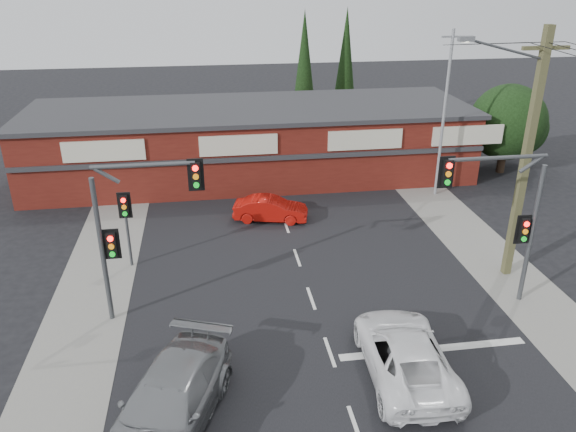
{
  "coord_description": "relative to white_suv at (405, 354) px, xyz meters",
  "views": [
    {
      "loc": [
        -3.65,
        -16.11,
        11.85
      ],
      "look_at": [
        -0.8,
        3.0,
        3.24
      ],
      "focal_mm": 35.0,
      "sensor_mm": 36.0,
      "label": 1
    }
  ],
  "objects": [
    {
      "name": "ground",
      "position": [
        -2.09,
        2.49,
        -0.74
      ],
      "size": [
        120.0,
        120.0,
        0.0
      ],
      "primitive_type": "plane",
      "color": "black",
      "rests_on": "ground"
    },
    {
      "name": "road_strip",
      "position": [
        -2.09,
        7.49,
        -0.74
      ],
      "size": [
        14.0,
        70.0,
        0.01
      ],
      "primitive_type": "cube",
      "color": "black",
      "rests_on": "ground"
    },
    {
      "name": "verge_left",
      "position": [
        -10.59,
        7.49,
        -0.73
      ],
      "size": [
        3.0,
        70.0,
        0.02
      ],
      "primitive_type": "cube",
      "color": "gray",
      "rests_on": "ground"
    },
    {
      "name": "verge_right",
      "position": [
        6.41,
        7.49,
        -0.73
      ],
      "size": [
        3.0,
        70.0,
        0.02
      ],
      "primitive_type": "cube",
      "color": "gray",
      "rests_on": "ground"
    },
    {
      "name": "stop_line",
      "position": [
        1.41,
        0.99,
        -0.73
      ],
      "size": [
        6.5,
        0.35,
        0.01
      ],
      "primitive_type": "cube",
      "color": "silver",
      "rests_on": "ground"
    },
    {
      "name": "white_suv",
      "position": [
        0.0,
        0.0,
        0.0
      ],
      "size": [
        2.75,
        5.47,
        1.48
      ],
      "primitive_type": "imported",
      "rotation": [
        0.0,
        0.0,
        3.09
      ],
      "color": "white",
      "rests_on": "ground"
    },
    {
      "name": "silver_suv",
      "position": [
        -7.23,
        -1.24,
        0.1
      ],
      "size": [
        4.25,
        6.23,
        1.67
      ],
      "primitive_type": "imported",
      "rotation": [
        0.0,
        0.0,
        -0.36
      ],
      "color": "gray",
      "rests_on": "ground"
    },
    {
      "name": "red_sedan",
      "position": [
        -2.77,
        12.34,
        -0.13
      ],
      "size": [
        3.92,
        2.12,
        1.23
      ],
      "primitive_type": "imported",
      "rotation": [
        0.0,
        0.0,
        1.34
      ],
      "color": "#B1110A",
      "rests_on": "ground"
    },
    {
      "name": "lane_dashes",
      "position": [
        -2.09,
        4.73,
        -0.73
      ],
      "size": [
        0.12,
        42.07,
        0.01
      ],
      "color": "silver",
      "rests_on": "ground"
    },
    {
      "name": "shop_building",
      "position": [
        -3.09,
        19.48,
        1.39
      ],
      "size": [
        27.3,
        8.4,
        4.22
      ],
      "color": "#4E150F",
      "rests_on": "ground"
    },
    {
      "name": "tree_cluster",
      "position": [
        12.6,
        17.93,
        2.15
      ],
      "size": [
        5.9,
        5.1,
        5.5
      ],
      "color": "#2D2116",
      "rests_on": "ground"
    },
    {
      "name": "conifer_near",
      "position": [
        1.41,
        26.49,
        4.74
      ],
      "size": [
        1.8,
        1.8,
        9.25
      ],
      "color": "#2D2116",
      "rests_on": "ground"
    },
    {
      "name": "conifer_far",
      "position": [
        4.91,
        28.49,
        4.74
      ],
      "size": [
        1.8,
        1.8,
        9.25
      ],
      "color": "#2D2116",
      "rests_on": "ground"
    },
    {
      "name": "traffic_mast_left",
      "position": [
        -8.52,
        4.5,
        3.19
      ],
      "size": [
        3.77,
        0.27,
        5.97
      ],
      "color": "#47494C",
      "rests_on": "ground"
    },
    {
      "name": "traffic_mast_right",
      "position": [
        4.77,
        3.5,
        3.2
      ],
      "size": [
        3.96,
        0.27,
        5.97
      ],
      "color": "#47494C",
      "rests_on": "ground"
    },
    {
      "name": "pedestal_signal",
      "position": [
        -9.29,
        8.5,
        1.66
      ],
      "size": [
        0.55,
        0.27,
        3.38
      ],
      "color": "#47494C",
      "rests_on": "ground"
    },
    {
      "name": "utility_pole",
      "position": [
        6.27,
        5.48,
        4.65
      ],
      "size": [
        4.38,
        0.59,
        10.0
      ],
      "color": "brown",
      "rests_on": "ground"
    },
    {
      "name": "steel_pole",
      "position": [
        6.91,
        14.49,
        3.96
      ],
      "size": [
        1.2,
        0.16,
        9.0
      ],
      "color": "gray",
      "rests_on": "ground"
    }
  ]
}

